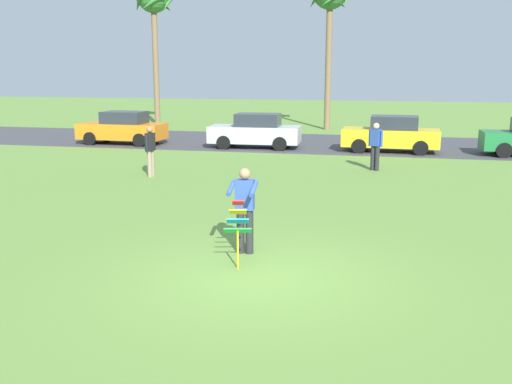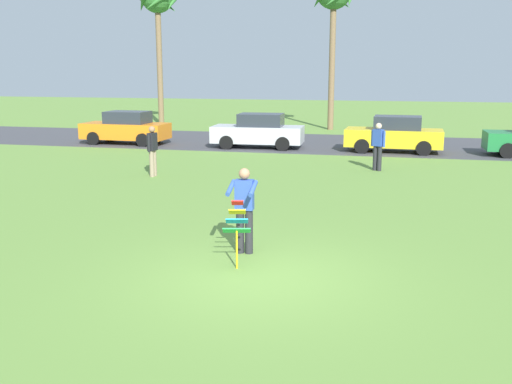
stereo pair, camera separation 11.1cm
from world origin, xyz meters
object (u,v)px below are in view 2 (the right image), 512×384
(parked_car_orange, at_px, (126,128))
(parked_car_silver, at_px, (258,131))
(kite_held, at_px, (237,224))
(palm_tree_left_near, at_px, (158,3))
(person_walker_near, at_px, (378,145))
(parked_car_yellow, at_px, (394,135))
(person_kite_flyer, at_px, (244,207))
(person_walker_far, at_px, (153,149))

(parked_car_orange, distance_m, parked_car_silver, 6.69)
(kite_held, height_order, palm_tree_left_near, palm_tree_left_near)
(parked_car_orange, xyz_separation_m, parked_car_silver, (6.69, 0.00, 0.00))
(person_walker_near, bearing_deg, parked_car_silver, 137.79)
(kite_held, bearing_deg, parked_car_silver, 101.65)
(parked_car_orange, height_order, parked_car_yellow, same)
(person_kite_flyer, distance_m, person_walker_far, 9.22)
(person_walker_far, bearing_deg, person_kite_flyer, -55.74)
(kite_held, relative_size, person_walker_far, 0.70)
(parked_car_yellow, bearing_deg, person_walker_far, -135.01)
(parked_car_orange, distance_m, person_walker_near, 13.31)
(parked_car_orange, xyz_separation_m, parked_car_yellow, (12.87, -0.00, 0.00))
(parked_car_yellow, relative_size, person_walker_near, 2.46)
(person_walker_far, bearing_deg, person_walker_near, 21.55)
(kite_held, relative_size, parked_car_orange, 0.28)
(parked_car_yellow, relative_size, person_walker_far, 2.46)
(person_kite_flyer, height_order, kite_held, person_kite_flyer)
(person_kite_flyer, xyz_separation_m, palm_tree_left_near, (-12.11, 25.29, 6.76))
(parked_car_orange, relative_size, parked_car_yellow, 1.00)
(person_kite_flyer, bearing_deg, person_walker_far, 124.26)
(parked_car_orange, relative_size, person_walker_far, 2.45)
(person_kite_flyer, bearing_deg, parked_car_silver, 102.01)
(parked_car_orange, bearing_deg, parked_car_silver, 0.02)
(palm_tree_left_near, xyz_separation_m, person_walker_far, (6.92, -17.67, -6.78))
(palm_tree_left_near, relative_size, person_walker_far, 5.31)
(person_kite_flyer, relative_size, person_walker_near, 1.00)
(parked_car_orange, bearing_deg, person_walker_near, -22.47)
(parked_car_silver, bearing_deg, parked_car_orange, -179.98)
(parked_car_yellow, height_order, person_walker_near, person_walker_near)
(parked_car_silver, relative_size, person_walker_near, 2.46)
(palm_tree_left_near, bearing_deg, parked_car_orange, -77.75)
(parked_car_yellow, bearing_deg, kite_held, -99.66)
(kite_held, bearing_deg, person_kite_flyer, 94.10)
(kite_held, distance_m, parked_car_silver, 16.77)
(parked_car_silver, height_order, person_walker_near, person_walker_near)
(kite_held, bearing_deg, palm_tree_left_near, 115.03)
(parked_car_orange, xyz_separation_m, palm_tree_left_near, (-2.09, 9.64, 6.93))
(person_kite_flyer, bearing_deg, kite_held, -85.90)
(kite_held, distance_m, palm_tree_left_near, 29.57)
(kite_held, xyz_separation_m, palm_tree_left_near, (-12.17, 26.06, 6.89))
(person_kite_flyer, bearing_deg, palm_tree_left_near, 115.59)
(kite_held, relative_size, parked_car_silver, 0.28)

